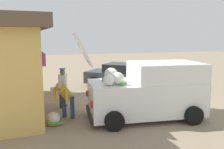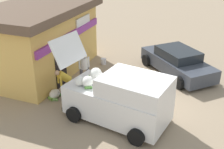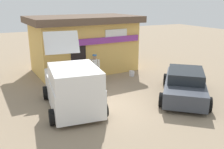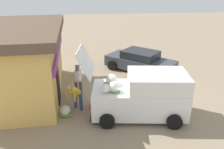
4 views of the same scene
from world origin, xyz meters
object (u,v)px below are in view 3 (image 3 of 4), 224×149
at_px(delivery_van, 72,87).
at_px(customer_bending, 68,71).
at_px(unloaded_banana_pile, 61,82).
at_px(paint_bucket, 132,73).
at_px(storefront_bar, 84,43).
at_px(vendor_standing, 95,67).
at_px(parked_sedan, 185,84).

height_order(delivery_van, customer_bending, delivery_van).
distance_m(unloaded_banana_pile, paint_bucket, 4.38).
bearing_deg(storefront_bar, paint_bucket, -50.11).
distance_m(vendor_standing, unloaded_banana_pile, 2.04).
xyz_separation_m(delivery_van, parked_sedan, (5.28, -1.05, -0.35)).
relative_size(customer_bending, paint_bucket, 4.23).
height_order(customer_bending, paint_bucket, customer_bending).
xyz_separation_m(vendor_standing, customer_bending, (-1.53, 0.11, -0.08)).
bearing_deg(paint_bucket, vendor_standing, -175.08).
relative_size(delivery_van, vendor_standing, 2.87).
xyz_separation_m(storefront_bar, customer_bending, (-1.93, -2.69, -0.98)).
xyz_separation_m(delivery_van, customer_bending, (0.66, 2.92, -0.15)).
height_order(delivery_van, unloaded_banana_pile, delivery_van).
bearing_deg(vendor_standing, customer_bending, 176.05).
height_order(storefront_bar, customer_bending, storefront_bar).
height_order(storefront_bar, vendor_standing, storefront_bar).
bearing_deg(storefront_bar, parked_sedan, -68.01).
bearing_deg(parked_sedan, unloaded_banana_pile, 138.14).
height_order(storefront_bar, paint_bucket, storefront_bar).
relative_size(vendor_standing, unloaded_banana_pile, 2.29).
bearing_deg(parked_sedan, delivery_van, 168.74).
relative_size(delivery_van, parked_sedan, 1.03).
relative_size(delivery_van, paint_bucket, 14.33).
height_order(customer_bending, unloaded_banana_pile, customer_bending).
bearing_deg(storefront_bar, customer_bending, -125.70).
bearing_deg(delivery_van, customer_bending, 77.29).
relative_size(storefront_bar, delivery_van, 1.52).
bearing_deg(unloaded_banana_pile, vendor_standing, -16.25).
height_order(delivery_van, parked_sedan, delivery_van).
bearing_deg(paint_bucket, parked_sedan, -82.50).
distance_m(delivery_van, parked_sedan, 5.39).
relative_size(storefront_bar, vendor_standing, 4.36).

